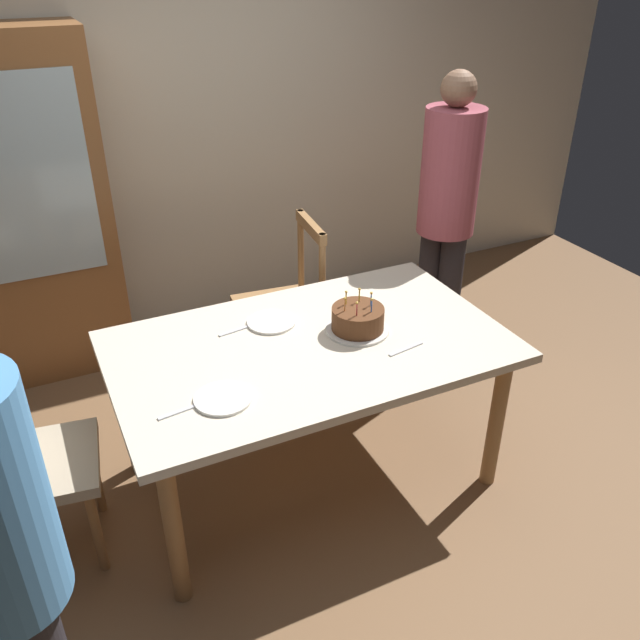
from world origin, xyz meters
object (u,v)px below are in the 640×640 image
(chair_upholstered, at_px, (11,454))
(china_cabinet, at_px, (2,218))
(dining_table, at_px, (310,359))
(plate_near_celebrant, at_px, (223,398))
(plate_far_side, at_px, (271,322))
(chair_spindle_back, at_px, (283,308))
(person_guest, at_px, (447,207))
(birthday_cake, at_px, (358,320))

(chair_upholstered, distance_m, china_cabinet, 1.55)
(dining_table, relative_size, plate_near_celebrant, 7.64)
(plate_near_celebrant, distance_m, plate_far_side, 0.59)
(chair_spindle_back, bearing_deg, plate_far_side, -116.56)
(plate_far_side, bearing_deg, plate_near_celebrant, -129.81)
(chair_spindle_back, xyz_separation_m, china_cabinet, (-1.30, 0.74, 0.49))
(chair_upholstered, distance_m, person_guest, 2.48)
(china_cabinet, bearing_deg, person_guest, -22.07)
(dining_table, distance_m, chair_upholstered, 1.24)
(dining_table, relative_size, plate_far_side, 7.64)
(plate_far_side, bearing_deg, dining_table, -69.68)
(plate_far_side, distance_m, china_cabinet, 1.68)
(birthday_cake, bearing_deg, china_cabinet, 130.36)
(plate_near_celebrant, height_order, china_cabinet, china_cabinet)
(birthday_cake, bearing_deg, plate_near_celebrant, -161.91)
(plate_near_celebrant, relative_size, chair_upholstered, 0.23)
(plate_near_celebrant, height_order, chair_upholstered, chair_upholstered)
(plate_near_celebrant, relative_size, chair_spindle_back, 0.23)
(chair_spindle_back, bearing_deg, chair_upholstered, -152.53)
(dining_table, bearing_deg, plate_far_side, 110.32)
(plate_far_side, height_order, chair_upholstered, chair_upholstered)
(person_guest, height_order, china_cabinet, china_cabinet)
(birthday_cake, relative_size, plate_near_celebrant, 1.27)
(person_guest, xyz_separation_m, china_cabinet, (-2.23, 0.91, -0.01))
(plate_near_celebrant, xyz_separation_m, chair_spindle_back, (0.68, 1.05, -0.29))
(dining_table, xyz_separation_m, plate_far_side, (-0.08, 0.23, 0.09))
(birthday_cake, relative_size, chair_upholstered, 0.29)
(plate_far_side, distance_m, chair_upholstered, 1.18)
(dining_table, height_order, person_guest, person_guest)
(person_guest, bearing_deg, dining_table, -150.33)
(dining_table, height_order, chair_spindle_back, chair_spindle_back)
(plate_far_side, height_order, chair_spindle_back, chair_spindle_back)
(plate_near_celebrant, bearing_deg, dining_table, 26.15)
(birthday_cake, bearing_deg, chair_spindle_back, 91.41)
(dining_table, xyz_separation_m, birthday_cake, (0.23, 0.00, 0.14))
(plate_near_celebrant, bearing_deg, person_guest, 28.68)
(dining_table, bearing_deg, chair_spindle_back, 75.46)
(birthday_cake, height_order, chair_upholstered, chair_upholstered)
(plate_near_celebrant, distance_m, chair_spindle_back, 1.28)
(plate_near_celebrant, xyz_separation_m, plate_far_side, (0.38, 0.45, 0.00))
(dining_table, height_order, plate_far_side, plate_far_side)
(person_guest, distance_m, china_cabinet, 2.41)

